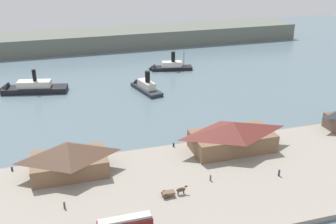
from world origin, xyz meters
The scene contains 15 objects.
ground_plane centered at (0.00, 0.00, 0.00)m, with size 320.00×320.00×0.00m, color slate.
quay_promenade centered at (0.00, -22.00, 0.60)m, with size 110.00×36.00×1.20m, color gray.
seawall_edge centered at (0.00, -3.60, 0.50)m, with size 110.00×0.80×1.00m, color slate.
ferry_shed_east_terminal centered at (-37.00, -10.00, 4.98)m, with size 16.77×10.63×7.43m.
ferry_shed_customs_shed centered at (2.41, -10.26, 4.91)m, with size 20.55×10.60×7.30m.
horse_cart centered at (-17.50, -25.19, 2.13)m, with size 5.47×1.46×1.87m.
pedestrian_standing_center centered at (-8.19, -22.18, 1.91)m, with size 0.39×0.39×1.56m.
pedestrian_near_east_shed centered at (-39.00, -23.19, 1.94)m, with size 0.40×0.40×1.62m.
pedestrian_at_waters_edge centered at (7.00, -24.78, 2.00)m, with size 0.44×0.44×1.76m.
mooring_post_center_east centered at (-11.10, -4.90, 1.65)m, with size 0.44×0.44×0.90m, color black.
mooring_post_west centered at (-49.52, -5.48, 1.65)m, with size 0.44×0.44×0.90m, color black.
ferry_mid_harbor centered at (-47.53, 51.01, 1.47)m, with size 24.83×10.75×10.08m.
ferry_near_quay centered at (-7.50, 41.70, 1.43)m, with size 8.60×17.73×9.16m.
ferry_outer_harbor centered at (7.42, 62.64, 1.37)m, with size 18.70×7.66×9.37m.
far_headland centered at (0.00, 110.00, 4.00)m, with size 180.00×24.00×8.00m, color #60665B.
Camera 1 is at (-38.35, -90.57, 48.76)m, focal length 42.94 mm.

